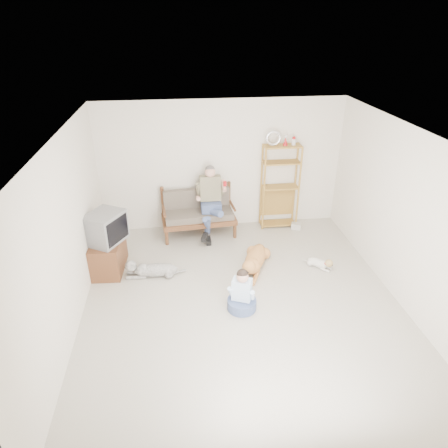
{
  "coord_description": "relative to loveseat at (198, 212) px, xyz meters",
  "views": [
    {
      "loc": [
        -0.92,
        -5.04,
        4.09
      ],
      "look_at": [
        -0.17,
        1.0,
        0.91
      ],
      "focal_mm": 32.0,
      "sensor_mm": 36.0,
      "label": 1
    }
  ],
  "objects": [
    {
      "name": "wall_right",
      "position": [
        3.03,
        -2.42,
        0.86
      ],
      "size": [
        0.0,
        5.5,
        5.5
      ],
      "primitive_type": "plane",
      "rotation": [
        1.57,
        0.0,
        -1.57
      ],
      "color": "silver",
      "rests_on": "ground"
    },
    {
      "name": "loveseat",
      "position": [
        0.0,
        0.0,
        0.0
      ],
      "size": [
        1.55,
        0.82,
        0.95
      ],
      "rotation": [
        0.0,
        0.0,
        0.08
      ],
      "color": "brown",
      "rests_on": "ground"
    },
    {
      "name": "floor",
      "position": [
        0.53,
        -2.42,
        -0.49
      ],
      "size": [
        5.5,
        5.5,
        0.0
      ],
      "primitive_type": "plane",
      "color": "beige",
      "rests_on": "ground"
    },
    {
      "name": "ceiling",
      "position": [
        0.53,
        -2.42,
        2.21
      ],
      "size": [
        5.5,
        5.5,
        0.0
      ],
      "primitive_type": "plane",
      "rotation": [
        3.14,
        0.0,
        0.0
      ],
      "color": "white",
      "rests_on": "ground"
    },
    {
      "name": "wall_left",
      "position": [
        -1.97,
        -2.42,
        0.86
      ],
      "size": [
        0.0,
        5.5,
        5.5
      ],
      "primitive_type": "plane",
      "rotation": [
        1.57,
        0.0,
        1.57
      ],
      "color": "silver",
      "rests_on": "ground"
    },
    {
      "name": "terrier",
      "position": [
        2.12,
        -1.61,
        -0.39
      ],
      "size": [
        0.46,
        0.46,
        0.23
      ],
      "rotation": [
        0.0,
        0.0,
        0.76
      ],
      "color": "silver",
      "rests_on": "ground"
    },
    {
      "name": "child",
      "position": [
        0.5,
        -2.56,
        -0.23
      ],
      "size": [
        0.46,
        0.46,
        0.72
      ],
      "rotation": [
        0.0,
        0.0,
        -0.4
      ],
      "color": "#4C5A8C",
      "rests_on": "ground"
    },
    {
      "name": "tv_stand",
      "position": [
        -1.7,
        -1.18,
        -0.19
      ],
      "size": [
        0.56,
        0.93,
        0.6
      ],
      "rotation": [
        0.0,
        0.0,
        -0.06
      ],
      "color": "brown",
      "rests_on": "ground"
    },
    {
      "name": "shaggy_dog",
      "position": [
        -0.96,
        -1.49,
        -0.35
      ],
      "size": [
        1.12,
        0.28,
        0.33
      ],
      "rotation": [
        0.0,
        0.0,
        -1.59
      ],
      "color": "silver",
      "rests_on": "ground"
    },
    {
      "name": "crt_tv",
      "position": [
        -1.67,
        -1.21,
        0.38
      ],
      "size": [
        0.76,
        0.81,
        0.53
      ],
      "rotation": [
        0.0,
        0.0,
        -0.52
      ],
      "color": "slate",
      "rests_on": "tv_stand"
    },
    {
      "name": "book_stack",
      "position": [
        2.09,
        -0.09,
        -0.42
      ],
      "size": [
        0.24,
        0.21,
        0.13
      ],
      "primitive_type": "cube",
      "rotation": [
        0.0,
        0.0,
        -0.35
      ],
      "color": "silver",
      "rests_on": "ground"
    },
    {
      "name": "man",
      "position": [
        0.23,
        -0.19,
        0.19
      ],
      "size": [
        0.56,
        0.8,
        1.3
      ],
      "color": "#4C5A8C",
      "rests_on": "loveseat"
    },
    {
      "name": "etagere",
      "position": [
        1.73,
        0.13,
        0.44
      ],
      "size": [
        0.8,
        0.35,
        2.1
      ],
      "color": "olive",
      "rests_on": "ground"
    },
    {
      "name": "golden_retriever",
      "position": [
        0.9,
        -1.5,
        -0.32
      ],
      "size": [
        0.69,
        1.31,
        0.42
      ],
      "rotation": [
        0.0,
        0.0,
        -0.41
      ],
      "color": "#CB7E46",
      "rests_on": "ground"
    },
    {
      "name": "wall_back",
      "position": [
        0.53,
        0.33,
        0.86
      ],
      "size": [
        5.0,
        0.0,
        5.0
      ],
      "primitive_type": "plane",
      "rotation": [
        1.57,
        0.0,
        0.0
      ],
      "color": "silver",
      "rests_on": "ground"
    },
    {
      "name": "wall_outlet",
      "position": [
        -0.72,
        0.32,
        -0.19
      ],
      "size": [
        0.12,
        0.02,
        0.08
      ],
      "primitive_type": "cube",
      "color": "silver",
      "rests_on": "ground"
    },
    {
      "name": "wall_front",
      "position": [
        0.53,
        -5.17,
        0.86
      ],
      "size": [
        5.0,
        0.0,
        5.0
      ],
      "primitive_type": "plane",
      "rotation": [
        -1.57,
        0.0,
        0.0
      ],
      "color": "silver",
      "rests_on": "ground"
    }
  ]
}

